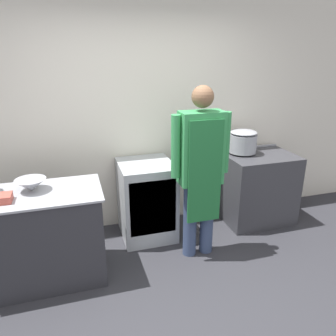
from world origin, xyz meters
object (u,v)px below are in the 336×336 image
object	(u,v)px
plastic_tub	(2,198)
stock_pot	(243,141)
stove	(257,187)
fridge_unit	(147,200)
person_cook	(201,165)
mixing_bowl	(31,185)

from	to	relation	value
plastic_tub	stock_pot	distance (m)	2.68
stove	plastic_tub	bearing A→B (deg)	-168.40
fridge_unit	plastic_tub	xyz separation A→B (m)	(-1.36, -0.60, 0.48)
plastic_tub	stock_pot	size ratio (longest dim) A/B	0.45
stove	person_cook	world-z (taller)	person_cook
person_cook	mixing_bowl	xyz separation A→B (m)	(-1.58, 0.10, -0.06)
stove	fridge_unit	size ratio (longest dim) A/B	1.00
stove	plastic_tub	distance (m)	2.88
mixing_bowl	stock_pot	bearing A→B (deg)	12.00
person_cook	fridge_unit	bearing A→B (deg)	129.47
person_cook	mixing_bowl	size ratio (longest dim) A/B	6.57
fridge_unit	plastic_tub	bearing A→B (deg)	-156.02
mixing_bowl	plastic_tub	distance (m)	0.28
stove	stock_pot	world-z (taller)	stock_pot
stove	plastic_tub	world-z (taller)	plastic_tub
fridge_unit	mixing_bowl	distance (m)	1.32
fridge_unit	plastic_tub	size ratio (longest dim) A/B	5.99
mixing_bowl	stock_pot	world-z (taller)	stock_pot
stove	plastic_tub	xyz separation A→B (m)	(-2.78, -0.57, 0.49)
stove	fridge_unit	distance (m)	1.43
stove	stock_pot	size ratio (longest dim) A/B	2.67
stove	fridge_unit	world-z (taller)	fridge_unit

